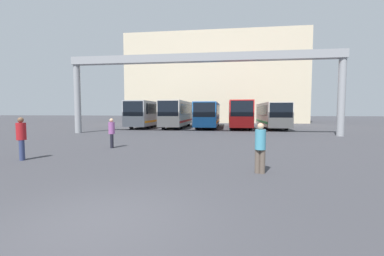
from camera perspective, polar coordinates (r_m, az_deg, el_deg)
ground_plane at (r=5.46m, az=-20.05°, el=-19.40°), size 200.00×200.00×0.00m
building_backdrop at (r=50.42m, az=5.13°, el=10.43°), size 31.75×12.00×15.77m
overhead_gantry at (r=23.27m, az=1.86°, el=13.13°), size 24.14×0.80×7.13m
bus_slot_0 at (r=33.48m, az=-9.86°, el=3.40°), size 2.50×10.35×3.26m
bus_slot_1 at (r=32.38m, az=-3.36°, el=3.46°), size 2.49×10.08×3.29m
bus_slot_2 at (r=32.64m, az=3.62°, el=3.27°), size 2.55×11.65×3.09m
bus_slot_3 at (r=31.93m, az=10.50°, el=3.37°), size 2.53×10.34×3.27m
bus_slot_4 at (r=32.73m, az=17.28°, el=3.04°), size 2.50×11.13×3.03m
pedestrian_near_left at (r=9.03m, az=14.92°, el=-4.04°), size 0.36×0.36×1.72m
pedestrian_near_right at (r=15.38m, az=-17.42°, el=-0.91°), size 0.35×0.35×1.69m
pedestrian_mid_left at (r=13.27m, az=-33.68°, el=-1.76°), size 0.39×0.39×1.85m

